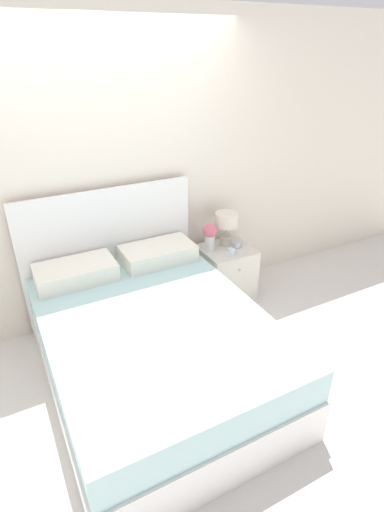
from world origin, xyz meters
name	(u,v)px	position (x,y,z in m)	size (l,w,h in m)	color
ground_plane	(116,311)	(0.00, 0.00, 0.00)	(12.00, 12.00, 0.00)	silver
wall_back	(100,179)	(0.00, 0.07, 1.30)	(8.00, 0.06, 2.60)	silver
bed	(152,341)	(0.00, -0.93, 0.32)	(1.53, 2.01, 1.24)	white
nightstand	(226,273)	(1.08, -0.25, 0.27)	(0.48, 0.48, 0.54)	silver
table_lamp	(227,222)	(1.13, -0.15, 0.77)	(0.23, 0.23, 0.33)	beige
flower_vase	(210,235)	(0.93, -0.19, 0.70)	(0.14, 0.14, 0.27)	white
teacup	(232,252)	(1.06, -0.37, 0.56)	(0.10, 0.10, 0.06)	white
alarm_clock	(237,245)	(1.18, -0.28, 0.57)	(0.09, 0.05, 0.06)	silver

